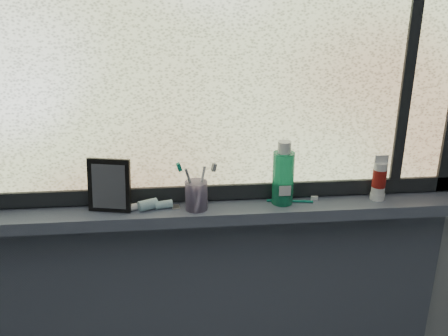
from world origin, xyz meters
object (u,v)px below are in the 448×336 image
toothbrush_cup (196,195)px  mouthwash_bottle (283,173)px  vanity_mirror (109,185)px  cream_tube (380,176)px

toothbrush_cup → mouthwash_bottle: (0.28, 0.02, 0.06)m
vanity_mirror → mouthwash_bottle: 0.55m
vanity_mirror → mouthwash_bottle: (0.55, 0.00, 0.02)m
vanity_mirror → toothbrush_cup: (0.27, -0.02, -0.04)m
toothbrush_cup → mouthwash_bottle: 0.29m
mouthwash_bottle → cream_tube: bearing=-0.3°
toothbrush_cup → mouthwash_bottle: bearing=3.8°
vanity_mirror → cream_tube: bearing=12.6°
mouthwash_bottle → cream_tube: size_ratio=1.57×
toothbrush_cup → mouthwash_bottle: mouthwash_bottle is taller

